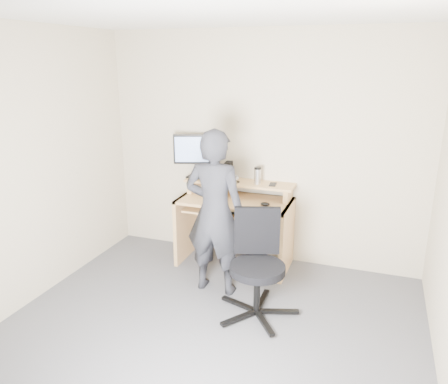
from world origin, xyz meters
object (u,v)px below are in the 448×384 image
Objects in this scene: monitor at (197,152)px; person at (215,213)px; office_chair at (257,260)px; desk at (237,215)px.

monitor is 0.98m from person.
desk is at bearing 99.92° from office_chair.
person is (-0.49, 0.24, 0.30)m from office_chair.
desk is at bearing -90.02° from person.
desk is 2.42× the size of monitor.
desk is at bearing -26.83° from monitor.
office_chair is (0.99, -0.99, -0.70)m from monitor.
desk is 1.31× the size of office_chair.
person is at bearing 135.54° from office_chair.
monitor is at bearing 172.20° from desk.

